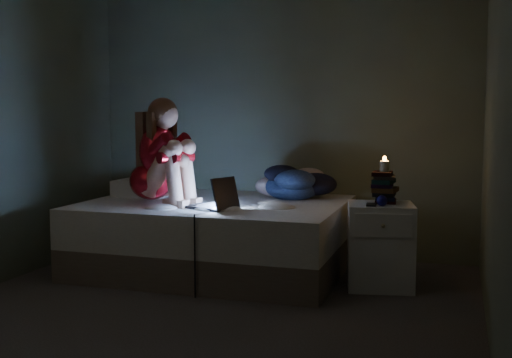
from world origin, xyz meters
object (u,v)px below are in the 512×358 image
at_px(woman, 151,150).
at_px(laptop, 210,192).
at_px(nightstand, 380,246).
at_px(phone, 369,204).
at_px(bed, 215,236).
at_px(candle, 384,167).

bearing_deg(woman, laptop, 1.78).
bearing_deg(nightstand, phone, -139.87).
relative_size(laptop, phone, 2.69).
xyz_separation_m(bed, nightstand, (1.40, -0.13, 0.03)).
distance_m(woman, nightstand, 2.00).
bearing_deg(woman, phone, 15.76).
bearing_deg(phone, woman, -175.07).
relative_size(laptop, nightstand, 0.58).
relative_size(woman, candle, 10.92).
relative_size(bed, nightstand, 3.29).
height_order(woman, phone, woman).
relative_size(candle, phone, 0.57).
relative_size(bed, laptop, 5.65).
xyz_separation_m(bed, phone, (1.32, -0.23, 0.36)).
xyz_separation_m(candle, phone, (-0.09, -0.16, -0.27)).
xyz_separation_m(bed, laptop, (0.11, -0.37, 0.43)).
bearing_deg(candle, woman, -175.28).
height_order(woman, candle, woman).
bearing_deg(nightstand, bed, 163.48).
relative_size(woman, laptop, 2.32).
xyz_separation_m(laptop, phone, (1.21, 0.14, -0.07)).
distance_m(bed, candle, 1.55).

